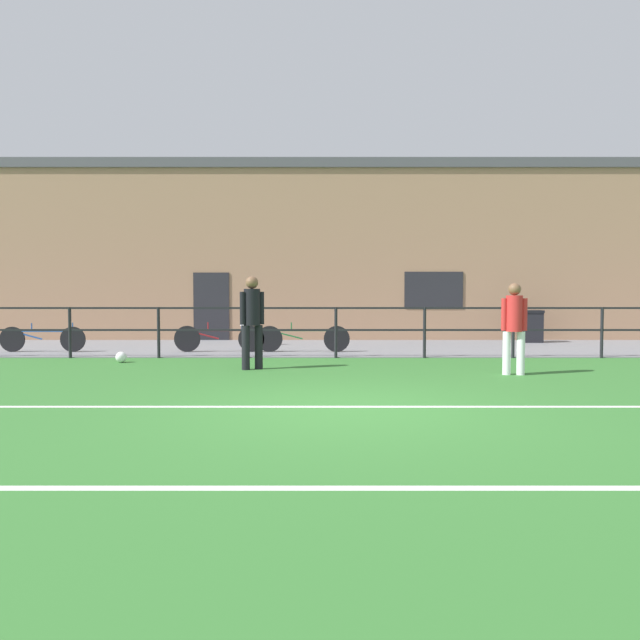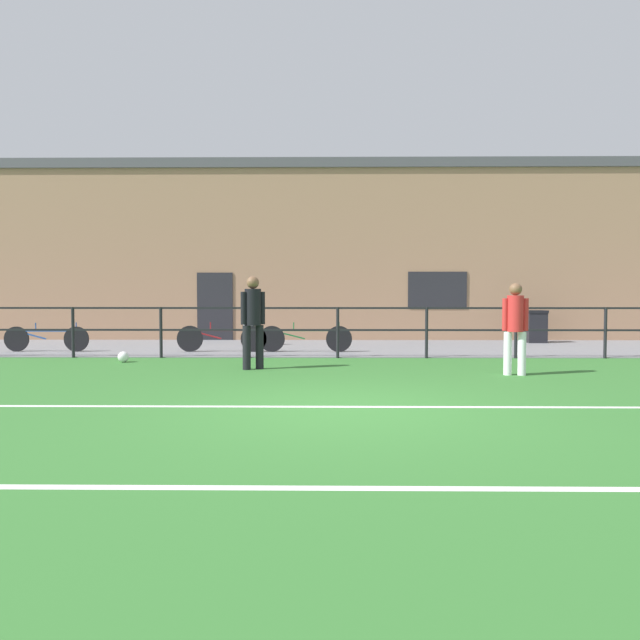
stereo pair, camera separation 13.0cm
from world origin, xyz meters
The scene contains 14 objects.
ground centered at (0.00, 0.00, -0.02)m, with size 60.00×44.00×0.04m, color #33702D.
field_line_touchline centered at (0.00, 0.15, 0.00)m, with size 36.00×0.11×0.00m, color white.
field_line_hash centered at (0.00, -3.07, 0.00)m, with size 36.00×0.11×0.00m, color white.
pavement_strip centered at (0.00, 8.50, 0.01)m, with size 48.00×5.00×0.02m, color slate.
perimeter_fence centered at (0.00, 6.00, 0.75)m, with size 36.07×0.07×1.15m.
clubhouse_facade centered at (0.00, 12.20, 2.81)m, with size 28.00×2.56×5.60m.
player_goalkeeper centered at (-1.66, 3.97, 1.01)m, with size 0.45×0.31×1.78m.
player_striker centered at (3.11, 3.19, 0.93)m, with size 0.45×0.29×1.64m.
soccer_ball_match centered at (-4.55, 5.10, 0.11)m, with size 0.23×0.23×0.23m, color white.
spectator_child centered at (-2.41, 9.01, 0.66)m, with size 0.30×0.20×1.13m.
bicycle_parked_0 centered at (-2.84, 7.20, 0.36)m, with size 2.22×0.04×0.74m.
bicycle_parked_1 centered at (-7.18, 7.20, 0.34)m, with size 2.11×0.04×0.72m.
bicycle_parked_2 centered at (-0.78, 7.20, 0.36)m, with size 2.29×0.04×0.74m.
trash_bin_0 centered at (5.86, 10.09, 0.50)m, with size 0.57×0.49×0.95m.
Camera 1 is at (-0.36, -7.48, 1.45)m, focal length 33.68 mm.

